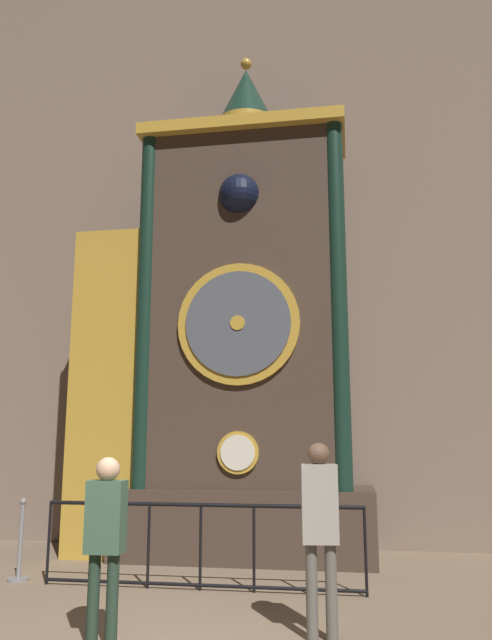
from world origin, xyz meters
TOP-DOWN VIEW (x-y plane):
  - cathedral_back_wall at (-0.09, 6.15)m, footprint 24.00×0.32m
  - clock_tower at (-0.25, 4.91)m, footprint 4.82×1.79m
  - railing_fence at (-0.09, 2.76)m, footprint 4.05×0.05m
  - visitor_near at (-0.47, 0.59)m, footprint 0.35×0.23m
  - visitor_far at (1.48, 1.04)m, footprint 0.36×0.26m
  - stanchion_post at (-2.55, 2.89)m, footprint 0.28×0.28m

SIDE VIEW (x-z plane):
  - stanchion_post at x=-2.55m, z-range -0.18..0.86m
  - railing_fence at x=-0.09m, z-range 0.06..1.09m
  - visitor_near at x=-0.47m, z-range 0.17..1.82m
  - visitor_far at x=1.48m, z-range 0.18..1.96m
  - clock_tower at x=-0.25m, z-range -0.83..7.78m
  - cathedral_back_wall at x=-0.09m, z-range -0.01..14.77m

